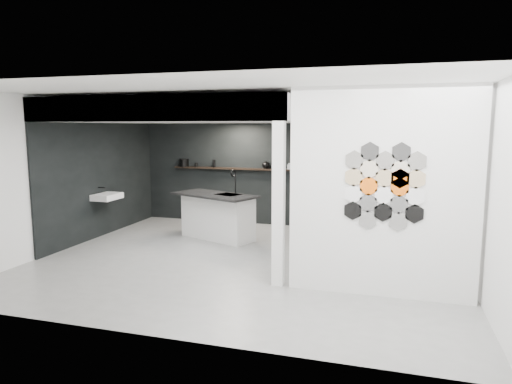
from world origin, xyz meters
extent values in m
cube|color=slate|center=(0.00, 0.00, -0.01)|extent=(7.00, 6.00, 0.01)
cube|color=silver|center=(2.23, -1.00, 1.40)|extent=(2.45, 0.15, 2.80)
cube|color=black|center=(-1.30, 2.97, 1.18)|extent=(4.40, 0.04, 2.35)
cube|color=black|center=(-3.47, 1.00, 1.18)|extent=(0.04, 4.00, 2.35)
cube|color=silver|center=(-1.30, 1.00, 2.55)|extent=(4.40, 4.00, 0.40)
cube|color=silver|center=(0.82, -1.00, 1.18)|extent=(0.16, 0.16, 2.35)
cube|color=silver|center=(-1.30, -0.92, 2.55)|extent=(4.40, 0.16, 0.40)
cube|color=silver|center=(-3.24, 0.80, 0.85)|extent=(0.40, 0.60, 0.12)
cube|color=black|center=(-1.20, 2.87, 1.30)|extent=(3.00, 0.15, 0.04)
cube|color=silver|center=(-1.02, 1.34, 0.44)|extent=(1.65, 1.11, 0.89)
cube|color=black|center=(-1.06, 1.26, 0.91)|extent=(1.92, 1.38, 0.04)
cube|color=black|center=(-0.77, 1.29, 0.92)|extent=(0.58, 0.54, 0.02)
cylinder|color=black|center=(-0.69, 1.48, 1.14)|extent=(0.03, 0.03, 0.41)
torus|color=black|center=(-0.71, 1.42, 1.34)|extent=(0.07, 0.14, 0.14)
cylinder|color=black|center=(-2.48, 2.87, 1.41)|extent=(0.29, 0.29, 0.18)
ellipsoid|color=black|center=(-0.42, 2.87, 1.40)|extent=(0.25, 0.25, 0.16)
cylinder|color=gray|center=(0.15, 2.87, 1.37)|extent=(0.19, 0.19, 0.11)
cylinder|color=gray|center=(0.15, 2.87, 1.39)|extent=(0.13, 0.13, 0.14)
cylinder|color=black|center=(-1.70, 2.87, 1.41)|extent=(0.07, 0.07, 0.17)
cylinder|color=black|center=(-2.16, 2.87, 1.37)|extent=(0.08, 0.08, 0.09)
cylinder|color=black|center=(1.86, -1.09, 1.16)|extent=(0.26, 0.02, 0.26)
cylinder|color=white|center=(1.86, -1.09, 1.39)|extent=(0.26, 0.02, 0.26)
cylinder|color=tan|center=(1.86, -1.09, 1.61)|extent=(0.26, 0.02, 0.26)
cylinder|color=#66635E|center=(1.86, -1.09, 1.84)|extent=(0.26, 0.02, 0.26)
cylinder|color=silver|center=(2.06, -1.09, 1.05)|extent=(0.26, 0.02, 0.26)
cylinder|color=black|center=(2.06, -1.09, 1.27)|extent=(0.26, 0.02, 0.26)
cylinder|color=#F2600C|center=(2.06, -1.09, 1.50)|extent=(0.26, 0.02, 0.26)
cylinder|color=beige|center=(2.06, -1.09, 1.73)|extent=(0.26, 0.02, 0.26)
cylinder|color=#2D2D2D|center=(2.06, -1.09, 1.95)|extent=(0.26, 0.02, 0.26)
cylinder|color=black|center=(2.25, -1.09, 1.16)|extent=(0.26, 0.02, 0.26)
cylinder|color=white|center=(2.25, -1.09, 1.39)|extent=(0.26, 0.02, 0.26)
cylinder|color=tan|center=(2.25, -1.09, 1.61)|extent=(0.26, 0.02, 0.26)
cylinder|color=#66635E|center=(2.25, -1.09, 1.84)|extent=(0.26, 0.02, 0.26)
cylinder|color=silver|center=(2.44, -1.09, 1.05)|extent=(0.26, 0.02, 0.26)
cylinder|color=black|center=(2.44, -1.09, 1.27)|extent=(0.26, 0.02, 0.26)
cylinder|color=#F2600C|center=(2.44, -1.09, 1.50)|extent=(0.26, 0.02, 0.26)
cylinder|color=beige|center=(2.44, -1.09, 1.73)|extent=(0.26, 0.02, 0.26)
cylinder|color=#2D2D2D|center=(2.44, -1.09, 1.95)|extent=(0.26, 0.02, 0.26)
cylinder|color=black|center=(2.64, -1.09, 1.16)|extent=(0.26, 0.02, 0.26)
cylinder|color=white|center=(2.64, -1.09, 1.39)|extent=(0.26, 0.02, 0.26)
cylinder|color=tan|center=(2.64, -1.09, 1.61)|extent=(0.26, 0.02, 0.26)
cylinder|color=#66635E|center=(2.64, -1.09, 1.84)|extent=(0.26, 0.02, 0.26)
cylinder|color=#F2600C|center=(2.44, -1.09, 1.61)|extent=(0.26, 0.02, 0.26)
camera|label=1|loc=(2.32, -7.19, 2.27)|focal=32.00mm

